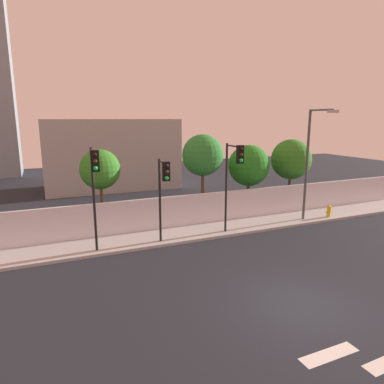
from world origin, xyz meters
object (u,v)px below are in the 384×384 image
(fire_hydrant, at_px, (329,211))
(roadside_tree_leftmost, at_px, (100,170))
(traffic_light_center, at_px, (94,179))
(roadside_tree_rightmost, at_px, (291,159))
(roadside_tree_midleft, at_px, (203,155))
(traffic_light_right, at_px, (163,184))
(traffic_light_left, at_px, (233,170))
(roadside_tree_midright, at_px, (249,166))
(street_lamp_curbside, at_px, (310,156))

(fire_hydrant, distance_m, roadside_tree_leftmost, 14.31)
(traffic_light_center, distance_m, roadside_tree_leftmost, 4.25)
(roadside_tree_rightmost, bearing_deg, roadside_tree_midleft, 180.00)
(traffic_light_right, relative_size, roadside_tree_rightmost, 0.86)
(traffic_light_right, bearing_deg, traffic_light_left, -1.39)
(traffic_light_left, relative_size, traffic_light_center, 1.00)
(roadside_tree_midright, bearing_deg, street_lamp_curbside, -59.62)
(roadside_tree_midright, height_order, roadside_tree_rightmost, roadside_tree_rightmost)
(traffic_light_left, relative_size, roadside_tree_midright, 1.06)
(traffic_light_left, distance_m, street_lamp_curbside, 5.71)
(traffic_light_center, xyz_separation_m, roadside_tree_midleft, (7.16, 4.16, 0.33))
(traffic_light_center, height_order, roadside_tree_midright, traffic_light_center)
(fire_hydrant, relative_size, roadside_tree_midleft, 0.14)
(roadside_tree_midleft, height_order, roadside_tree_midright, roadside_tree_midleft)
(roadside_tree_midright, bearing_deg, roadside_tree_midleft, 180.00)
(traffic_light_right, distance_m, roadside_tree_leftmost, 4.68)
(fire_hydrant, distance_m, roadside_tree_midright, 5.83)
(traffic_light_left, bearing_deg, traffic_light_center, -179.98)
(fire_hydrant, distance_m, roadside_tree_rightmost, 4.53)
(traffic_light_center, relative_size, street_lamp_curbside, 0.73)
(fire_hydrant, relative_size, roadside_tree_leftmost, 0.16)
(street_lamp_curbside, xyz_separation_m, roadside_tree_rightmost, (1.45, 3.47, -0.65))
(traffic_light_right, bearing_deg, traffic_light_center, -178.32)
(street_lamp_curbside, height_order, roadside_tree_midleft, street_lamp_curbside)
(roadside_tree_midleft, bearing_deg, roadside_tree_rightmost, 0.00)
(traffic_light_right, height_order, roadside_tree_midright, roadside_tree_midright)
(traffic_light_center, height_order, traffic_light_right, traffic_light_center)
(street_lamp_curbside, relative_size, fire_hydrant, 8.88)
(street_lamp_curbside, bearing_deg, roadside_tree_midright, 120.38)
(traffic_light_left, xyz_separation_m, roadside_tree_leftmost, (-6.08, 4.16, -0.19))
(street_lamp_curbside, distance_m, roadside_tree_leftmost, 12.24)
(roadside_tree_midleft, bearing_deg, street_lamp_curbside, -32.53)
(traffic_light_right, bearing_deg, roadside_tree_midleft, 45.59)
(traffic_light_left, bearing_deg, fire_hydrant, 5.45)
(street_lamp_curbside, bearing_deg, roadside_tree_midleft, 147.47)
(roadside_tree_rightmost, bearing_deg, fire_hydrant, -83.38)
(traffic_light_right, relative_size, fire_hydrant, 5.62)
(traffic_light_left, bearing_deg, roadside_tree_leftmost, 145.64)
(traffic_light_center, relative_size, roadside_tree_rightmost, 1.00)
(traffic_light_right, bearing_deg, roadside_tree_leftmost, 119.63)
(traffic_light_right, xyz_separation_m, roadside_tree_rightmost, (10.86, 4.06, 0.22))
(traffic_light_left, xyz_separation_m, traffic_light_center, (-6.95, -0.00, 0.01))
(traffic_light_right, bearing_deg, roadside_tree_midright, 28.83)
(street_lamp_curbside, bearing_deg, roadside_tree_rightmost, 67.37)
(traffic_light_right, distance_m, roadside_tree_midleft, 5.74)
(traffic_light_left, relative_size, street_lamp_curbside, 0.73)
(fire_hydrant, xyz_separation_m, roadside_tree_midright, (-3.88, 3.44, 2.67))
(traffic_light_center, height_order, street_lamp_curbside, street_lamp_curbside)
(traffic_light_right, relative_size, roadside_tree_leftmost, 0.91)
(roadside_tree_midleft, distance_m, roadside_tree_rightmost, 6.90)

